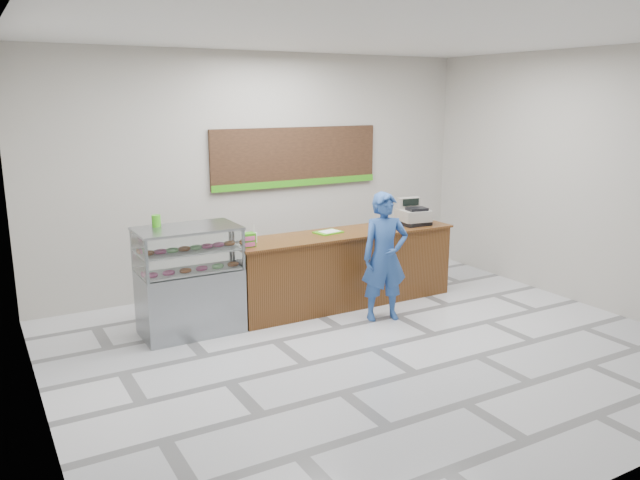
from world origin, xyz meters
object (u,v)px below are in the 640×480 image
display_case (189,280)px  serving_tray (328,232)px  sales_counter (344,268)px  customer (385,257)px  cash_register (413,215)px

display_case → serving_tray: 2.04m
sales_counter → serving_tray: serving_tray is taller
serving_tray → customer: size_ratio=0.24×
sales_counter → serving_tray: 0.57m
display_case → cash_register: size_ratio=2.80×
display_case → customer: customer is taller
customer → serving_tray: bearing=128.3°
display_case → customer: 2.48m
sales_counter → customer: bearing=-80.2°
cash_register → serving_tray: cash_register is taller
cash_register → serving_tray: size_ratio=1.18×
serving_tray → customer: (0.35, -0.85, -0.20)m
serving_tray → customer: 0.94m
cash_register → serving_tray: bearing=-176.4°
cash_register → customer: bearing=-135.7°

